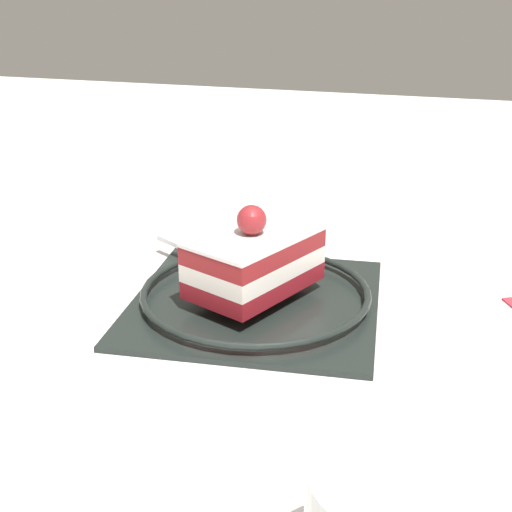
% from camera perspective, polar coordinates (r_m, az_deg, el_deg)
% --- Properties ---
extents(ground_plane, '(2.40, 2.40, 0.00)m').
position_cam_1_polar(ground_plane, '(0.62, -1.98, -3.75)').
color(ground_plane, silver).
extents(dessert_plate, '(0.24, 0.24, 0.02)m').
position_cam_1_polar(dessert_plate, '(0.62, 0.00, -3.31)').
color(dessert_plate, black).
rests_on(dessert_plate, ground_plane).
extents(cake_slice, '(0.11, 0.13, 0.08)m').
position_cam_1_polar(cake_slice, '(0.60, -0.04, -0.17)').
color(cake_slice, maroon).
rests_on(cake_slice, dessert_plate).
extents(fork, '(0.11, 0.06, 0.00)m').
position_cam_1_polar(fork, '(0.68, -4.88, 0.26)').
color(fork, silver).
rests_on(fork, dessert_plate).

